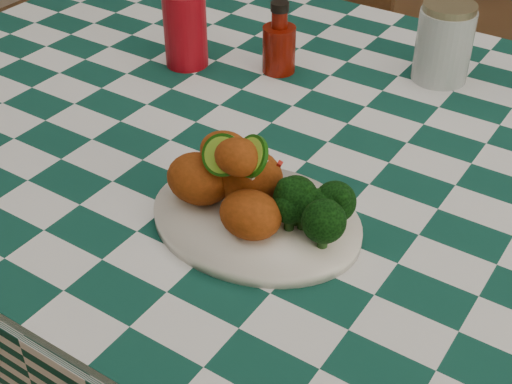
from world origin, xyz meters
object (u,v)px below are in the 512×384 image
Objects in this scene: fried_chicken_pile at (243,176)px; ketchup_bottle at (279,38)px; mason_jar at (444,42)px; wooden_chair_left at (288,71)px; red_tumbler at (185,29)px; dining_table at (315,319)px; plate at (256,220)px.

fried_chicken_pile is 1.32× the size of ketchup_bottle.
mason_jar is 0.76m from wooden_chair_left.
wooden_chair_left reaches higher than ketchup_bottle.
dining_table is at bearing -14.82° from red_tumbler.
red_tumbler is (-0.36, 0.32, 0.06)m from plate.
plate is 2.20× the size of ketchup_bottle.
red_tumbler reaches higher than ketchup_bottle.
ketchup_bottle is at bearing 24.07° from red_tumbler.
wooden_chair_left reaches higher than fried_chicken_pile.
fried_chicken_pile is at bearing -96.81° from mason_jar.
ketchup_bottle is at bearing -70.34° from wooden_chair_left.
fried_chicken_pile is 0.47m from red_tumbler.
wooden_chair_left reaches higher than red_tumbler.
red_tumbler is at bearing -86.61° from wooden_chair_left.
wooden_chair_left reaches higher than plate.
fried_chicken_pile is at bearing 180.00° from plate.
fried_chicken_pile is 0.52m from mason_jar.
red_tumbler reaches higher than fried_chicken_pile.
red_tumbler is (-0.34, 0.32, -0.00)m from fried_chicken_pile.
dining_table is 12.92× the size of ketchup_bottle.
mason_jar reaches higher than fried_chicken_pile.
dining_table is 0.83m from wooden_chair_left.
dining_table is 12.05× the size of mason_jar.
fried_chicken_pile is 1.09m from wooden_chair_left.
ketchup_bottle is 0.28m from mason_jar.
red_tumbler is at bearing 138.52° from plate.
wooden_chair_left is at bearing 118.70° from plate.
ketchup_bottle reaches higher than plate.
red_tumbler is 0.14× the size of wooden_chair_left.
fried_chicken_pile is 0.43m from ketchup_bottle.
plate reaches higher than dining_table.
mason_jar reaches higher than dining_table.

